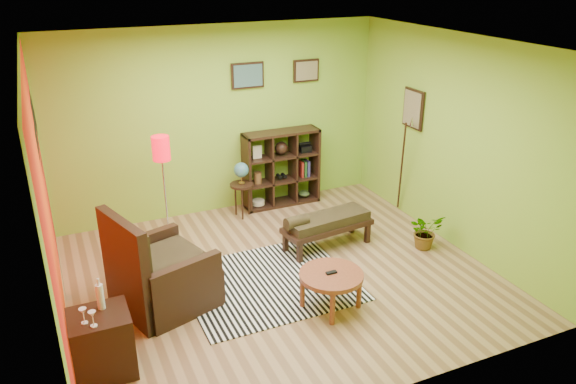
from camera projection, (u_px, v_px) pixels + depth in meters
name	position (u px, v px, depth m)	size (l,w,h in m)	color
ground	(280.00, 276.00, 6.95)	(5.00, 5.00, 0.00)	#A77F57
room_shell	(271.00, 137.00, 6.23)	(5.04, 4.54, 2.82)	#8BBC36
zebra_rug	(268.00, 283.00, 6.79)	(1.98, 1.71, 0.01)	white
coffee_table	(331.00, 278.00, 6.18)	(0.71, 0.71, 0.46)	brown
armchair	(159.00, 277.00, 6.24)	(1.22, 1.21, 1.19)	black
side_cabinet	(102.00, 344.00, 5.21)	(0.54, 0.49, 0.96)	black
floor_lamp	(162.00, 159.00, 7.19)	(0.23, 0.23, 1.56)	silver
globe_table	(241.00, 176.00, 8.30)	(0.35, 0.35, 0.86)	black
cube_shelf	(282.00, 168.00, 8.77)	(1.20, 0.35, 1.20)	black
bench	(325.00, 223.00, 7.49)	(1.29, 0.59, 0.58)	black
potted_plant	(425.00, 235.00, 7.56)	(0.44, 0.49, 0.38)	#26661E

